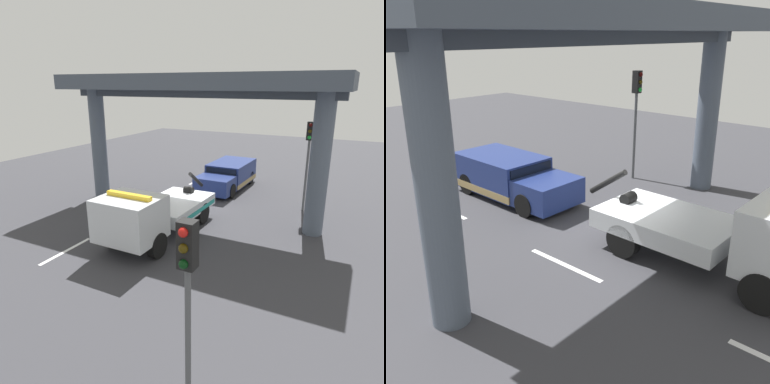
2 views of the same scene
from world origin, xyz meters
The scene contains 7 objects.
ground_plane centered at (0.00, 0.00, -0.05)m, with size 60.00×40.00×0.10m, color #38383D.
lane_stripe_west centered at (-6.00, -2.50, 0.00)m, with size 2.60×0.16×0.01m, color silver.
lane_stripe_mid centered at (0.00, -2.50, 0.00)m, with size 2.60×0.16×0.01m, color silver.
tow_truck_white centered at (3.59, -0.01, 1.20)m, with size 7.26×2.48×2.46m.
towed_van_green centered at (-5.19, 0.00, 0.78)m, with size 5.22×2.26×1.58m.
overpass_structure centered at (-0.22, 0.00, 5.78)m, with size 3.60×13.88×6.79m.
traffic_light_near centered at (-2.98, 5.05, 3.34)m, with size 0.39×0.32×4.59m.
Camera 2 is at (7.22, -10.06, 6.02)m, focal length 40.28 mm.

